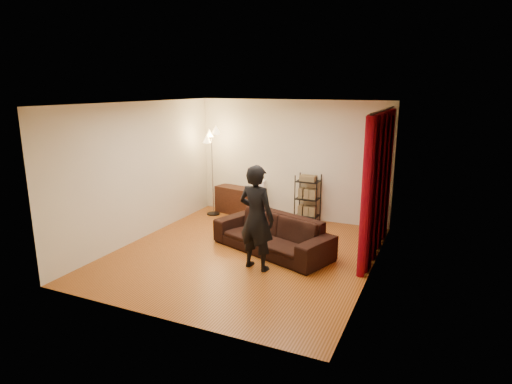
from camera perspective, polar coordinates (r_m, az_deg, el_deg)
The scene contains 14 objects.
floor at distance 7.92m, azimuth -1.57°, elevation -8.15°, with size 5.00×5.00×0.00m, color #985423.
ceiling at distance 7.35m, azimuth -1.71°, elevation 11.75°, with size 5.00×5.00×0.00m, color white.
wall_back at distance 9.79m, azimuth 4.77°, elevation 4.29°, with size 5.00×5.00×0.00m, color beige.
wall_front at distance 5.46m, azimuth -13.17°, elevation -3.76°, with size 5.00×5.00×0.00m, color beige.
wall_left at distance 8.72m, azimuth -15.07°, elevation 2.68°, with size 5.00×5.00×0.00m, color beige.
wall_right at distance 6.87m, azimuth 15.51°, elevation -0.28°, with size 5.00×5.00×0.00m, color beige.
curtain_rod at distance 7.82m, azimuth 16.69°, elevation 10.43°, with size 0.04×0.04×2.65m, color black.
curtain at distance 7.99m, azimuth 15.91°, elevation 1.08°, with size 0.22×2.65×2.55m, color #6D060A, non-canonical shape.
sofa at distance 7.91m, azimuth 2.16°, elevation -5.60°, with size 2.30×0.90×0.67m, color black.
person at distance 7.00m, azimuth 0.06°, elevation -3.46°, with size 0.65×0.42×1.77m, color black.
media_cabinet at distance 10.24m, azimuth -2.47°, elevation -1.14°, with size 1.10×0.41×0.64m, color #33180E.
storage_boxes at distance 9.99m, azimuth 0.30°, elevation -0.84°, with size 0.35×0.28×0.87m, color white, non-canonical shape.
wire_shelf at distance 9.61m, azimuth 6.91°, elevation -0.87°, with size 0.49×0.35×1.09m, color black, non-canonical shape.
floor_lamp at distance 10.06m, azimuth -5.84°, elevation 2.57°, with size 0.36×0.36×2.03m, color silver, non-canonical shape.
Camera 1 is at (3.21, -6.61, 2.97)m, focal length 30.00 mm.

